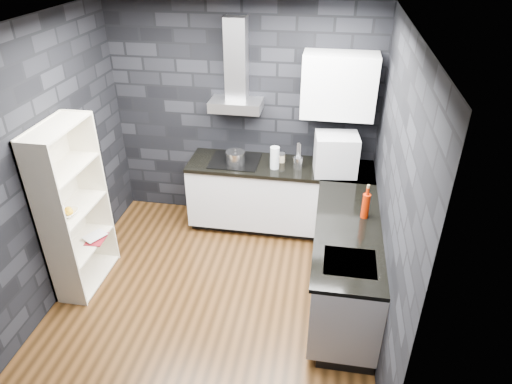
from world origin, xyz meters
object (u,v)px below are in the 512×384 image
(red_bottle, at_px, (366,206))
(glass_vase, at_px, (275,158))
(appliance_garage, at_px, (336,155))
(utensil_crock, at_px, (298,163))
(fruit_bowl, at_px, (67,213))
(bookshelf, at_px, (74,209))
(storage_jar, at_px, (282,158))
(pot, at_px, (235,158))

(red_bottle, bearing_deg, glass_vase, 138.48)
(appliance_garage, distance_m, red_bottle, 0.95)
(utensil_crock, relative_size, fruit_bowl, 0.65)
(glass_vase, xyz_separation_m, bookshelf, (-1.86, -1.23, -0.13))
(fruit_bowl, bearing_deg, storage_jar, 38.31)
(fruit_bowl, bearing_deg, utensil_crock, 33.15)
(appliance_garage, distance_m, bookshelf, 2.85)
(appliance_garage, height_order, fruit_bowl, appliance_garage)
(storage_jar, distance_m, red_bottle, 1.41)
(fruit_bowl, bearing_deg, glass_vase, 35.91)
(glass_vase, distance_m, appliance_garage, 0.70)
(utensil_crock, bearing_deg, bookshelf, -149.16)
(appliance_garage, xyz_separation_m, fruit_bowl, (-2.55, -1.36, -0.19))
(utensil_crock, xyz_separation_m, red_bottle, (0.73, -0.93, 0.06))
(bookshelf, bearing_deg, appliance_garage, 35.52)
(storage_jar, xyz_separation_m, fruit_bowl, (-1.92, -1.52, -0.01))
(glass_vase, distance_m, bookshelf, 2.24)
(appliance_garage, bearing_deg, red_bottle, -77.71)
(pot, height_order, bookshelf, bookshelf)
(utensil_crock, bearing_deg, fruit_bowl, -146.85)
(glass_vase, height_order, red_bottle, glass_vase)
(glass_vase, bearing_deg, red_bottle, -41.52)
(appliance_garage, bearing_deg, pot, 171.87)
(pot, xyz_separation_m, appliance_garage, (1.16, -0.03, 0.15))
(pot, xyz_separation_m, red_bottle, (1.47, -0.92, 0.05))
(storage_jar, bearing_deg, red_bottle, -48.40)
(pot, distance_m, fruit_bowl, 1.96)
(red_bottle, height_order, bookshelf, bookshelf)
(storage_jar, distance_m, fruit_bowl, 2.45)
(glass_vase, relative_size, appliance_garage, 0.56)
(utensil_crock, xyz_separation_m, bookshelf, (-2.13, -1.27, -0.07))
(storage_jar, bearing_deg, pot, -165.64)
(utensil_crock, relative_size, bookshelf, 0.08)
(pot, xyz_separation_m, utensil_crock, (0.74, 0.01, -0.01))
(utensil_crock, xyz_separation_m, fruit_bowl, (-2.13, -1.39, -0.03))
(storage_jar, distance_m, bookshelf, 2.38)
(pot, relative_size, appliance_garage, 0.46)
(storage_jar, relative_size, appliance_garage, 0.21)
(pot, bearing_deg, utensil_crock, 0.62)
(storage_jar, relative_size, bookshelf, 0.05)
(utensil_crock, distance_m, fruit_bowl, 2.54)
(utensil_crock, height_order, appliance_garage, appliance_garage)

